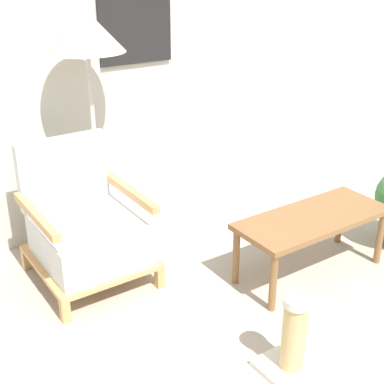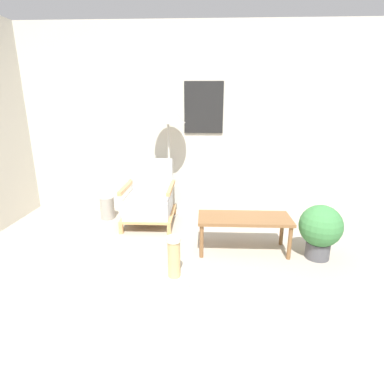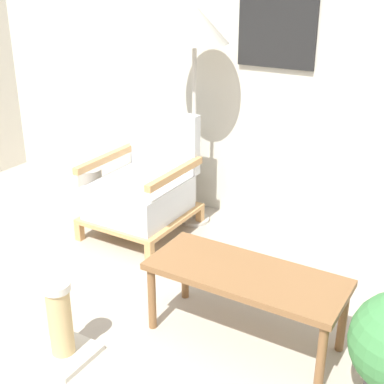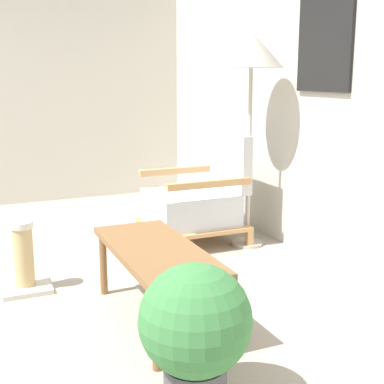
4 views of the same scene
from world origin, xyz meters
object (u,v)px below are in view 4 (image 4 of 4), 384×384
(armchair, at_px, (197,201))
(scratching_post, at_px, (24,263))
(potted_plant, at_px, (195,328))
(floor_lamp, at_px, (251,57))
(vase, at_px, (183,203))
(coffee_table, at_px, (156,257))

(armchair, bearing_deg, scratching_post, -70.95)
(armchair, relative_size, scratching_post, 1.96)
(armchair, xyz_separation_m, potted_plant, (1.99, -0.90, 0.01))
(potted_plant, xyz_separation_m, scratching_post, (-1.51, -0.48, -0.17))
(floor_lamp, bearing_deg, potted_plant, -35.03)
(armchair, xyz_separation_m, floor_lamp, (0.25, 0.32, 1.10))
(floor_lamp, relative_size, vase, 5.08)
(scratching_post, bearing_deg, coffee_table, 39.72)
(coffee_table, relative_size, scratching_post, 2.34)
(armchair, height_order, vase, armchair)
(floor_lamp, height_order, potted_plant, floor_lamp)
(floor_lamp, bearing_deg, vase, -169.12)
(potted_plant, height_order, scratching_post, potted_plant)
(vase, xyz_separation_m, potted_plant, (2.64, -1.05, 0.18))
(floor_lamp, xyz_separation_m, scratching_post, (0.23, -1.70, -1.26))
(coffee_table, bearing_deg, floor_lamp, 131.08)
(armchair, height_order, coffee_table, armchair)
(armchair, bearing_deg, vase, 167.20)
(floor_lamp, relative_size, potted_plant, 2.69)
(armchair, bearing_deg, coffee_table, -32.90)
(floor_lamp, distance_m, vase, 1.56)
(vase, relative_size, scratching_post, 0.72)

